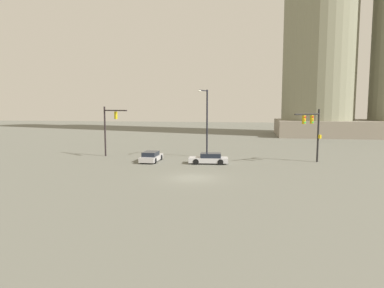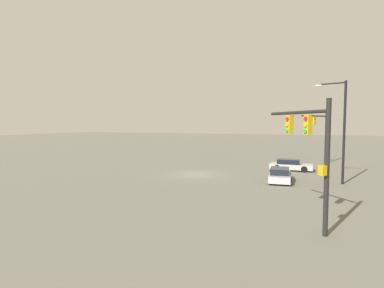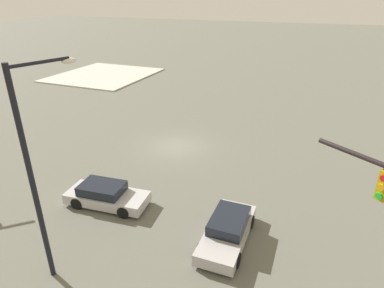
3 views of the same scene
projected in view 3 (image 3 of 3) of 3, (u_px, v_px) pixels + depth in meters
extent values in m
plane|color=#626257|center=(177.00, 147.00, 24.83)|extent=(236.82, 236.82, 0.00)
cube|color=beige|center=(104.00, 75.00, 46.10)|extent=(12.14, 13.22, 0.15)
cube|color=#AF9C11|center=(384.00, 186.00, 9.70)|extent=(0.41, 0.39, 0.95)
cylinder|color=red|center=(384.00, 178.00, 9.49)|extent=(0.20, 0.16, 0.20)
cylinder|color=orange|center=(381.00, 187.00, 9.62)|extent=(0.20, 0.16, 0.20)
cylinder|color=green|center=(379.00, 196.00, 9.74)|extent=(0.20, 0.16, 0.20)
cylinder|color=black|center=(33.00, 184.00, 11.84)|extent=(0.20, 0.20, 8.57)
cylinder|color=black|center=(39.00, 62.00, 10.88)|extent=(0.75, 2.08, 0.12)
ellipsoid|color=silver|center=(69.00, 61.00, 11.67)|extent=(0.46, 0.66, 0.20)
cube|color=#B9B9BC|center=(107.00, 197.00, 17.93)|extent=(4.55, 2.18, 0.55)
cube|color=black|center=(102.00, 188.00, 17.78)|extent=(2.43, 1.76, 0.50)
cylinder|color=black|center=(137.00, 195.00, 18.33)|extent=(0.66, 0.28, 0.64)
cylinder|color=black|center=(123.00, 212.00, 16.90)|extent=(0.66, 0.28, 0.64)
cylinder|color=black|center=(94.00, 188.00, 19.04)|extent=(0.66, 0.28, 0.64)
cylinder|color=black|center=(77.00, 203.00, 17.61)|extent=(0.66, 0.28, 0.64)
cube|color=#B3B0B1|center=(227.00, 233.00, 15.26)|extent=(1.82, 4.43, 0.55)
cube|color=black|center=(229.00, 221.00, 15.27)|extent=(1.58, 2.31, 0.50)
cylinder|color=black|center=(237.00, 260.00, 13.88)|extent=(0.23, 0.64, 0.64)
cylinder|color=black|center=(200.00, 250.00, 14.43)|extent=(0.23, 0.64, 0.64)
cylinder|color=black|center=(251.00, 222.00, 16.19)|extent=(0.23, 0.64, 0.64)
cylinder|color=black|center=(219.00, 214.00, 16.74)|extent=(0.23, 0.64, 0.64)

